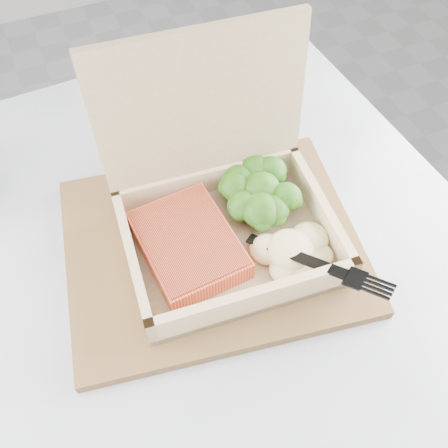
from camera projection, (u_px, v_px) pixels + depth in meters
name	position (u px, v px, depth m)	size (l,w,h in m)	color
floor	(385.00, 443.00, 1.13)	(4.00, 4.00, 0.00)	#99999F
cafe_table	(183.00, 325.00, 0.73)	(0.78, 0.78, 0.71)	black
serving_tray	(212.00, 245.00, 0.58)	(0.33, 0.27, 0.01)	brown
takeout_container	(221.00, 198.00, 0.55)	(0.24, 0.22, 0.22)	#9F855F
salmon_fillet	(188.00, 245.00, 0.55)	(0.10, 0.13, 0.03)	#F74F30
broccoli_pile	(261.00, 193.00, 0.58)	(0.11, 0.11, 0.04)	#3D7B1B
mashed_potatoes	(290.00, 250.00, 0.54)	(0.09, 0.08, 0.03)	beige
plastic_fork	(277.00, 246.00, 0.53)	(0.11, 0.15, 0.03)	black
receipt	(175.00, 134.00, 0.70)	(0.07, 0.13, 0.00)	white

